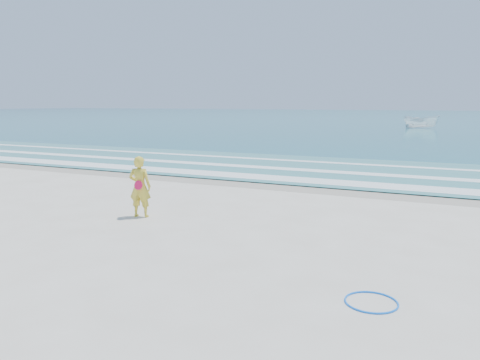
% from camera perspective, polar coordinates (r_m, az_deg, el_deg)
% --- Properties ---
extents(ground, '(400.00, 400.00, 0.00)m').
position_cam_1_polar(ground, '(10.88, -9.28, -8.34)').
color(ground, silver).
rests_on(ground, ground).
extents(wet_sand, '(400.00, 2.40, 0.00)m').
position_cam_1_polar(wet_sand, '(18.79, 6.29, -0.72)').
color(wet_sand, '#B2A893').
rests_on(wet_sand, ground).
extents(ocean, '(400.00, 190.00, 0.04)m').
position_cam_1_polar(ocean, '(113.73, 22.14, 7.10)').
color(ocean, '#19727F').
rests_on(ocean, ground).
extents(shallow, '(400.00, 10.00, 0.01)m').
position_cam_1_polar(shallow, '(23.52, 10.21, 1.34)').
color(shallow, '#59B7AD').
rests_on(shallow, ocean).
extents(foam_near, '(400.00, 1.40, 0.01)m').
position_cam_1_polar(foam_near, '(20.00, 7.49, 0.02)').
color(foam_near, white).
rests_on(foam_near, shallow).
extents(foam_mid, '(400.00, 0.90, 0.01)m').
position_cam_1_polar(foam_mid, '(22.75, 9.69, 1.10)').
color(foam_mid, white).
rests_on(foam_mid, shallow).
extents(foam_far, '(400.00, 0.60, 0.01)m').
position_cam_1_polar(foam_far, '(25.92, 11.63, 2.05)').
color(foam_far, white).
rests_on(foam_far, shallow).
extents(hoop, '(1.17, 1.17, 0.03)m').
position_cam_1_polar(hoop, '(8.34, 15.71, -14.12)').
color(hoop, '#0E72FF').
rests_on(hoop, ground).
extents(boat, '(4.40, 1.89, 1.66)m').
position_cam_1_polar(boat, '(64.08, 21.24, 6.64)').
color(boat, white).
rests_on(boat, ocean).
extents(woman, '(0.73, 0.57, 1.78)m').
position_cam_1_polar(woman, '(13.82, -12.10, -0.80)').
color(woman, yellow).
rests_on(woman, ground).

